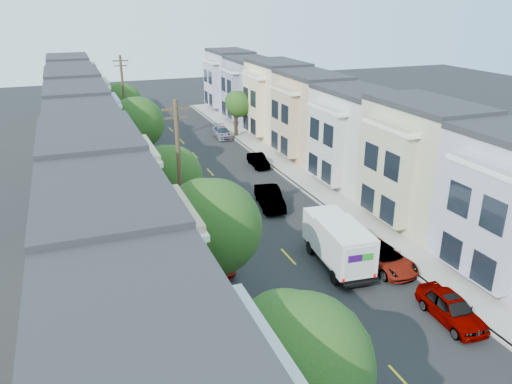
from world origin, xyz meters
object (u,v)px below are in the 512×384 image
Objects in this scene: tree_a at (299,366)px; tree_b at (211,228)px; tree_d at (137,123)px; fedex_truck at (338,241)px; utility_pole_near at (180,183)px; parked_left_c at (212,257)px; parked_right_d at (222,133)px; utility_pole_far at (125,104)px; tree_e at (121,104)px; tree_far_r at (238,105)px; lead_sedan at (270,198)px; parked_left_b at (272,352)px; parked_right_c at (258,161)px; parked_right_b at (384,258)px; parked_left_d at (168,187)px; tree_c at (170,177)px; parked_right_a at (451,308)px.

tree_b reaches higher than tree_a.
fedex_truck is at bearing -67.94° from tree_d.
tree_b is 0.76× the size of utility_pole_near.
parked_right_d is (9.80, 29.41, -0.05)m from parked_left_c.
tree_e is at bearing 90.04° from utility_pole_far.
tree_b reaches higher than parked_left_c.
lead_sedan is (-4.86, -21.67, -3.10)m from tree_far_r.
tree_a is at bearing -107.47° from parked_left_b.
parked_right_b is at bearing -86.55° from parked_right_c.
fedex_truck is at bearing -78.70° from lead_sedan.
tree_b is at bearing 105.19° from parked_left_b.
parked_left_b is 0.96× the size of parked_right_b.
tree_far_r is at bearing 73.36° from tree_a.
fedex_truck is (8.67, 12.39, -3.05)m from tree_a.
tree_b is 2.03× the size of parked_right_c.
parked_right_d is at bearing 55.43° from parked_left_d.
tree_d is at bearing -90.00° from tree_e.
parked_left_c is at bearing 84.65° from tree_a.
tree_e reaches higher than parked_right_d.
tree_b is 1.59× the size of parked_right_b.
utility_pole_far reaches higher than tree_far_r.
utility_pole_far reaches higher than tree_b.
lead_sedan is 18.45m from parked_left_b.
utility_pole_far is 14.98m from parked_left_d.
tree_c is 0.96× the size of tree_e.
parked_right_c is (0.00, 21.33, -0.04)m from parked_right_b.
tree_a is at bearing -90.00° from tree_c.
parked_right_c is at bearing 19.95° from parked_left_d.
lead_sedan is 0.98× the size of parked_right_b.
tree_e reaches higher than parked_right_c.
tree_far_r is 30.75m from utility_pole_near.
parked_right_c is at bearing 63.75° from tree_b.
tree_e is 1.42× the size of parked_left_c.
parked_left_b is at bearing -101.36° from parked_right_d.
parked_left_b is (-6.94, -17.09, -0.03)m from lead_sedan.
tree_c is 1.45× the size of parked_left_b.
parked_right_a is at bearing -86.55° from parked_right_c.
utility_pole_far is at bearing 90.00° from tree_a.
parked_left_c is 13.21m from parked_left_d.
tree_e is at bearing 108.79° from parked_right_a.
parked_left_d is (1.40, 8.70, -3.88)m from tree_c.
tree_d reaches higher than parked_right_c.
parked_right_d is at bearing 77.33° from parked_left_c.
parked_right_a is (11.20, -37.14, -4.42)m from utility_pole_far.
parked_right_c is (11.20, 32.40, -4.05)m from tree_a.
tree_d is at bearing 89.94° from parked_left_b.
fedex_truck reaches higher than parked_right_c.
utility_pole_near is at bearing 152.06° from parked_right_b.
tree_b reaches higher than parked_left_b.
parked_right_b is 33.30m from parked_right_d.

